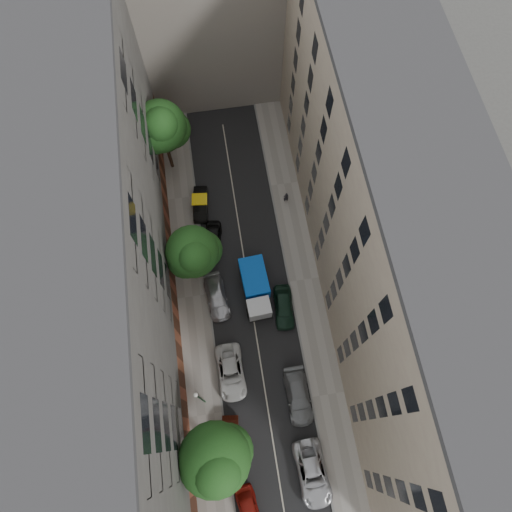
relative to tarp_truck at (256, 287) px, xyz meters
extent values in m
plane|color=#4C4C49|center=(-0.60, 0.48, -1.46)|extent=(120.00, 120.00, 0.00)
cube|color=black|center=(-0.60, 0.48, -1.45)|extent=(8.00, 44.00, 0.02)
cube|color=gray|center=(-6.10, 0.48, -1.38)|extent=(3.00, 44.00, 0.15)
cube|color=gray|center=(4.90, 0.48, -1.38)|extent=(3.00, 44.00, 0.15)
cube|color=#484643|center=(-11.60, 0.48, 8.54)|extent=(8.00, 44.00, 20.00)
cube|color=tan|center=(10.40, 0.48, 8.54)|extent=(8.00, 44.00, 20.00)
cube|color=slate|center=(-0.60, 28.48, 7.54)|extent=(18.00, 12.00, 18.00)
cube|color=black|center=(0.00, -0.11, -0.88)|extent=(2.54, 5.83, 0.32)
cube|color=#ADAFB2|center=(0.00, -2.12, 0.08)|extent=(2.21, 1.81, 1.80)
cube|color=blue|center=(0.00, 0.85, 0.24)|extent=(2.54, 3.93, 1.90)
cylinder|color=black|center=(-1.00, -2.12, -1.01)|extent=(0.30, 0.89, 0.89)
cylinder|color=black|center=(1.00, -2.12, -1.01)|extent=(0.30, 0.89, 0.89)
cylinder|color=black|center=(-1.00, 1.59, -1.01)|extent=(0.30, 0.89, 0.89)
cylinder|color=black|center=(1.00, 1.59, -1.01)|extent=(0.30, 0.89, 0.89)
imported|color=maroon|center=(-3.40, -18.52, -0.76)|extent=(2.26, 4.29, 1.39)
imported|color=#49180E|center=(-4.20, -12.92, -0.80)|extent=(1.88, 4.15, 1.32)
imported|color=silver|center=(-3.40, -7.32, -0.74)|extent=(2.44, 5.19, 1.44)
imported|color=#B5B4B9|center=(-3.79, -0.15, -0.77)|extent=(2.39, 4.91, 1.38)
imported|color=black|center=(-3.40, 5.88, -0.76)|extent=(2.25, 4.31, 1.40)
imported|color=black|center=(-4.20, 10.10, -0.78)|extent=(1.89, 4.23, 1.35)
imported|color=silver|center=(2.20, -16.52, -0.70)|extent=(2.76, 5.54, 1.51)
imported|color=slate|center=(2.20, -10.32, -0.72)|extent=(2.12, 5.10, 1.47)
imported|color=black|center=(2.39, -2.12, -0.71)|extent=(2.13, 4.54, 1.50)
cylinder|color=#382619|center=(-5.20, -14.04, 0.29)|extent=(0.36, 0.36, 3.20)
cylinder|color=#382619|center=(-5.20, -14.04, 3.03)|extent=(0.24, 0.24, 2.28)
sphere|color=#1B4617|center=(-5.20, -14.04, 5.27)|extent=(5.35, 5.35, 5.35)
sphere|color=#1B4617|center=(-4.30, -13.64, 4.17)|extent=(4.01, 4.01, 4.01)
sphere|color=#1B4617|center=(-5.90, -14.54, 4.63)|extent=(3.75, 3.75, 3.75)
sphere|color=#1B4617|center=(-5.00, -14.84, 6.45)|extent=(3.48, 3.48, 3.48)
cylinder|color=#382619|center=(-5.20, 2.88, -0.03)|extent=(0.36, 0.36, 2.55)
cylinder|color=#382619|center=(-5.20, 2.88, 2.15)|extent=(0.24, 0.24, 1.82)
sphere|color=#1B4617|center=(-5.20, 2.88, 3.94)|extent=(4.77, 4.77, 4.77)
sphere|color=#1B4617|center=(-4.30, 3.28, 3.06)|extent=(3.57, 3.57, 3.57)
sphere|color=#1B4617|center=(-5.90, 2.38, 3.43)|extent=(3.34, 3.34, 3.34)
sphere|color=#1B4617|center=(-5.00, 2.08, 4.89)|extent=(3.10, 3.10, 3.10)
cylinder|color=#382619|center=(-6.73, 15.56, 0.35)|extent=(0.36, 0.36, 3.31)
cylinder|color=#382619|center=(-6.73, 15.56, 3.18)|extent=(0.24, 0.24, 2.36)
sphere|color=#1B4617|center=(-6.73, 15.56, 5.49)|extent=(5.05, 5.05, 5.05)
sphere|color=#1B4617|center=(-5.83, 15.96, 4.36)|extent=(3.79, 3.79, 3.79)
sphere|color=#1B4617|center=(-7.43, 15.06, 4.83)|extent=(3.54, 3.54, 3.54)
sphere|color=#1B4617|center=(-6.53, 14.76, 6.72)|extent=(3.28, 3.28, 3.28)
cylinder|color=#195A30|center=(-6.04, -9.42, 2.00)|extent=(0.14, 0.14, 6.61)
sphere|color=silver|center=(-6.04, -9.42, 5.42)|extent=(0.36, 0.36, 0.36)
imported|color=black|center=(4.69, 9.41, -0.56)|extent=(0.56, 0.38, 1.50)
camera|label=1|loc=(-2.02, -13.14, 41.15)|focal=32.00mm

